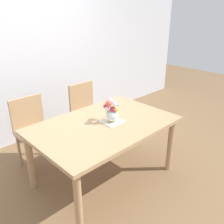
# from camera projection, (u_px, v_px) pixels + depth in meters

# --- Properties ---
(ground_plane) EXTENTS (12.00, 12.00, 0.00)m
(ground_plane) POSITION_uv_depth(u_px,v_px,m) (104.00, 177.00, 2.96)
(ground_plane) COLOR brown
(back_wall) EXTENTS (7.00, 0.10, 2.80)m
(back_wall) POSITION_uv_depth(u_px,v_px,m) (28.00, 46.00, 3.46)
(back_wall) COLOR silver
(back_wall) RESTS_ON ground_plane
(dining_table) EXTENTS (1.56, 1.04, 0.73)m
(dining_table) POSITION_uv_depth(u_px,v_px,m) (104.00, 130.00, 2.71)
(dining_table) COLOR tan
(dining_table) RESTS_ON ground_plane
(chair_left) EXTENTS (0.42, 0.42, 0.90)m
(chair_left) POSITION_uv_depth(u_px,v_px,m) (33.00, 127.00, 3.05)
(chair_left) COLOR tan
(chair_left) RESTS_ON ground_plane
(chair_right) EXTENTS (0.42, 0.42, 0.90)m
(chair_right) POSITION_uv_depth(u_px,v_px,m) (86.00, 109.00, 3.60)
(chair_right) COLOR tan
(chair_right) RESTS_ON ground_plane
(placemat) EXTENTS (0.23, 0.23, 0.01)m
(placemat) POSITION_uv_depth(u_px,v_px,m) (112.00, 122.00, 2.71)
(placemat) COLOR beige
(placemat) RESTS_ON dining_table
(flower_vase) EXTENTS (0.21, 0.19, 0.26)m
(flower_vase) POSITION_uv_depth(u_px,v_px,m) (112.00, 111.00, 2.66)
(flower_vase) COLOR silver
(flower_vase) RESTS_ON placemat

